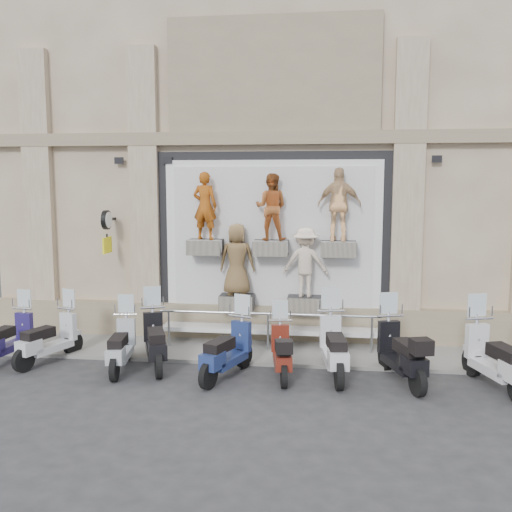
% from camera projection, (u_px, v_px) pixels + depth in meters
% --- Properties ---
extents(ground, '(90.00, 90.00, 0.00)m').
position_uv_depth(ground, '(257.00, 383.00, 10.94)').
color(ground, '#2C2C2F').
rests_on(ground, ground).
extents(sidewalk, '(16.00, 2.20, 0.08)m').
position_uv_depth(sidewalk, '(268.00, 350.00, 13.00)').
color(sidewalk, gray).
rests_on(sidewalk, ground).
extents(building, '(14.00, 8.60, 12.00)m').
position_uv_depth(building, '(286.00, 110.00, 17.06)').
color(building, '#C9B292').
rests_on(building, ground).
extents(shop_vitrine, '(5.60, 0.83, 4.30)m').
position_uv_depth(shop_vitrine, '(275.00, 246.00, 13.34)').
color(shop_vitrine, black).
rests_on(shop_vitrine, ground).
extents(guard_rail, '(5.06, 0.10, 0.93)m').
position_uv_depth(guard_rail, '(268.00, 333.00, 12.85)').
color(guard_rail, '#9EA0A5').
rests_on(guard_rail, ground).
extents(clock_sign_bracket, '(0.10, 0.80, 1.02)m').
position_uv_depth(clock_sign_bracket, '(107.00, 226.00, 13.50)').
color(clock_sign_bracket, black).
rests_on(clock_sign_bracket, ground).
extents(scooter_a, '(0.73, 1.86, 1.47)m').
position_uv_depth(scooter_a, '(8.00, 328.00, 12.16)').
color(scooter_a, '#211855').
rests_on(scooter_a, ground).
extents(scooter_b, '(1.15, 1.92, 1.51)m').
position_uv_depth(scooter_b, '(48.00, 328.00, 12.08)').
color(scooter_b, '#BBBEC2').
rests_on(scooter_b, ground).
extents(scooter_c, '(0.79, 1.87, 1.47)m').
position_uv_depth(scooter_c, '(121.00, 335.00, 11.60)').
color(scooter_c, '#A0A7AE').
rests_on(scooter_c, ground).
extents(scooter_d, '(1.26, 2.04, 1.60)m').
position_uv_depth(scooter_d, '(155.00, 330.00, 11.80)').
color(scooter_d, black).
rests_on(scooter_d, ground).
extents(scooter_e, '(1.19, 2.00, 1.56)m').
position_uv_depth(scooter_e, '(227.00, 339.00, 11.15)').
color(scooter_e, navy).
rests_on(scooter_e, ground).
extents(scooter_f, '(0.76, 1.80, 1.42)m').
position_uv_depth(scooter_f, '(282.00, 342.00, 11.23)').
color(scooter_f, '#621B10').
rests_on(scooter_f, ground).
extents(scooter_g, '(0.85, 2.11, 1.67)m').
position_uv_depth(scooter_g, '(334.00, 335.00, 11.22)').
color(scooter_g, silver).
rests_on(scooter_g, ground).
extents(scooter_h, '(1.15, 2.10, 1.64)m').
position_uv_depth(scooter_h, '(401.00, 341.00, 10.89)').
color(scooter_h, black).
rests_on(scooter_h, ground).
extents(scooter_i, '(1.20, 2.16, 1.69)m').
position_uv_depth(scooter_i, '(496.00, 345.00, 10.50)').
color(scooter_i, silver).
rests_on(scooter_i, ground).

